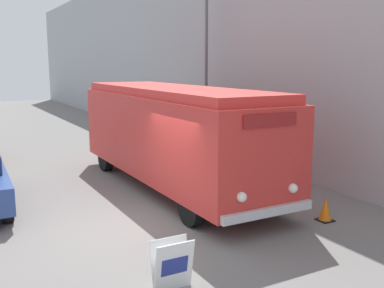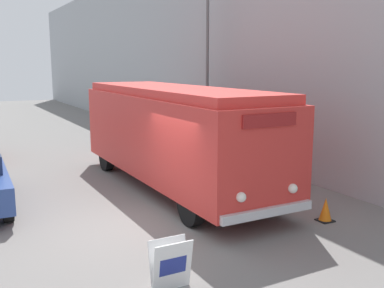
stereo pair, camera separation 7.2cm
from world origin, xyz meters
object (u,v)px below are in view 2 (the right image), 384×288
at_px(sign_board, 171,266).
at_px(traffic_cone, 326,210).
at_px(vintage_bus, 173,132).
at_px(streetlamp, 207,47).

distance_m(sign_board, traffic_cone, 4.90).
bearing_deg(traffic_cone, sign_board, -165.39).
height_order(vintage_bus, sign_board, vintage_bus).
xyz_separation_m(vintage_bus, sign_board, (-2.85, -5.67, -1.31)).
xyz_separation_m(sign_board, streetlamp, (5.96, 8.98, 3.95)).
bearing_deg(sign_board, vintage_bus, 63.35).
relative_size(streetlamp, traffic_cone, 11.77).
distance_m(sign_board, streetlamp, 11.48).
xyz_separation_m(streetlamp, traffic_cone, (-1.22, -7.74, -4.09)).
relative_size(sign_board, traffic_cone, 1.51).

